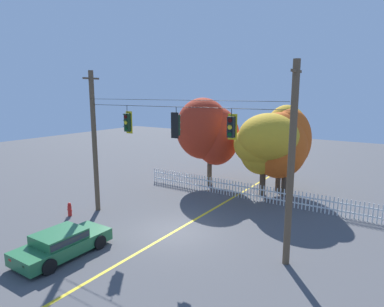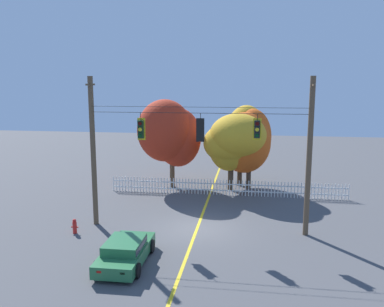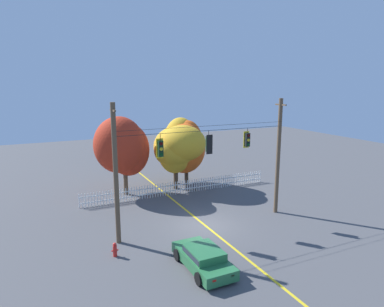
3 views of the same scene
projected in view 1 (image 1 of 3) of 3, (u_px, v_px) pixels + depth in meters
ground at (174, 232)px, 17.00m from camera, size 80.00×80.00×0.00m
lane_centerline_stripe at (174, 231)px, 17.00m from camera, size 0.16×36.00×0.01m
signal_support_span at (174, 151)px, 16.23m from camera, size 11.93×1.10×8.32m
traffic_signal_northbound_secondary at (128, 122)px, 17.68m from camera, size 0.43×0.38×1.51m
traffic_signal_southbound_primary at (176, 125)px, 15.89m from camera, size 0.43×0.38×1.50m
traffic_signal_eastbound_side at (231, 127)px, 14.29m from camera, size 0.43×0.38×1.37m
white_picket_fence at (251, 192)px, 21.99m from camera, size 16.78×0.06×1.11m
autumn_maple_near_fence at (208, 132)px, 25.15m from camera, size 4.75×4.25×6.72m
autumn_maple_mid at (264, 142)px, 22.18m from camera, size 4.57×4.00×5.77m
autumn_oak_far_east at (282, 140)px, 23.27m from camera, size 4.06×3.83×6.26m
autumn_maple_far_west at (282, 142)px, 22.19m from camera, size 3.95×3.55×6.03m
parked_car at (62, 243)px, 14.38m from camera, size 1.97×4.16×1.15m
fire_hydrant at (70, 209)px, 19.11m from camera, size 0.38×0.22×0.80m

